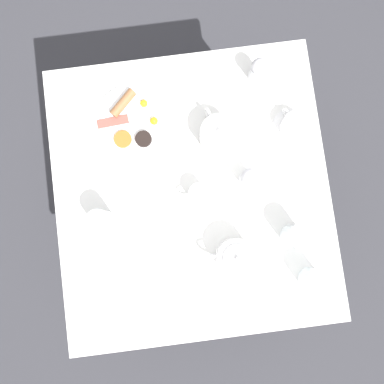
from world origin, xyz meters
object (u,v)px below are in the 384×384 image
(water_glass_tall, at_px, (313,280))
(fork_by_plate, at_px, (161,239))
(teapot_near, at_px, (235,257))
(pepper_grinder, at_px, (258,70))
(water_glass_short, at_px, (101,221))
(creamer_jug, at_px, (198,193))
(salt_grinder, at_px, (248,177))
(teacup_with_saucer_left, at_px, (294,126))
(breakfast_plate, at_px, (134,121))
(knife_by_plate, at_px, (138,305))
(wine_glass_spare, at_px, (295,236))
(teapot_far, at_px, (218,135))

(water_glass_tall, distance_m, fork_by_plate, 0.51)
(teapot_near, relative_size, pepper_grinder, 1.83)
(pepper_grinder, relative_size, fork_by_plate, 0.70)
(fork_by_plate, bearing_deg, water_glass_short, -24.57)
(creamer_jug, height_order, salt_grinder, salt_grinder)
(water_glass_tall, bearing_deg, teacup_with_saucer_left, -92.22)
(breakfast_plate, height_order, knife_by_plate, breakfast_plate)
(teacup_with_saucer_left, bearing_deg, water_glass_tall, 87.78)
(salt_grinder, bearing_deg, water_glass_tall, 114.48)
(wine_glass_spare, bearing_deg, pepper_grinder, -85.86)
(water_glass_tall, relative_size, pepper_grinder, 0.88)
(breakfast_plate, relative_size, teapot_far, 1.36)
(pepper_grinder, bearing_deg, teacup_with_saucer_left, 116.23)
(salt_grinder, bearing_deg, teapot_far, -63.45)
(teapot_near, xyz_separation_m, water_glass_short, (0.42, -0.17, 0.01))
(breakfast_plate, bearing_deg, water_glass_short, 67.35)
(water_glass_tall, distance_m, water_glass_short, 0.71)
(water_glass_short, height_order, fork_by_plate, water_glass_short)
(teapot_near, xyz_separation_m, teapot_far, (-0.00, -0.41, 0.00))
(teapot_near, bearing_deg, breakfast_plate, 131.05)
(teapot_near, relative_size, teacup_with_saucer_left, 1.46)
(teapot_near, distance_m, teapot_far, 0.41)
(water_glass_short, relative_size, wine_glass_spare, 0.94)
(water_glass_short, height_order, pepper_grinder, pepper_grinder)
(teacup_with_saucer_left, bearing_deg, water_glass_short, 19.33)
(wine_glass_spare, distance_m, pepper_grinder, 0.57)
(water_glass_tall, relative_size, wine_glass_spare, 0.87)
(teacup_with_saucer_left, distance_m, salt_grinder, 0.24)
(teapot_near, xyz_separation_m, fork_by_plate, (0.23, -0.09, -0.05))
(teacup_with_saucer_left, height_order, pepper_grinder, pepper_grinder)
(fork_by_plate, bearing_deg, creamer_jug, -136.40)
(creamer_jug, relative_size, pepper_grinder, 0.79)
(creamer_jug, distance_m, pepper_grinder, 0.46)
(teapot_near, xyz_separation_m, knife_by_plate, (0.34, 0.12, -0.05))
(water_glass_short, xyz_separation_m, creamer_jug, (-0.32, -0.05, -0.02))
(teapot_far, bearing_deg, salt_grinder, 8.79)
(breakfast_plate, xyz_separation_m, fork_by_plate, (-0.04, 0.41, -0.01))
(breakfast_plate, bearing_deg, wine_glass_spare, 136.50)
(water_glass_short, xyz_separation_m, salt_grinder, (-0.49, -0.08, 0.00))
(breakfast_plate, bearing_deg, water_glass_tall, 130.65)
(salt_grinder, bearing_deg, teapot_near, 72.96)
(breakfast_plate, bearing_deg, fork_by_plate, 96.18)
(water_glass_tall, bearing_deg, creamer_jug, -44.46)
(water_glass_short, bearing_deg, salt_grinder, -170.69)
(breakfast_plate, distance_m, pepper_grinder, 0.46)
(teapot_near, relative_size, water_glass_tall, 2.08)
(water_glass_tall, height_order, creamer_jug, water_glass_tall)
(wine_glass_spare, bearing_deg, water_glass_short, -11.65)
(teapot_far, xyz_separation_m, knife_by_plate, (0.34, 0.52, -0.05))
(water_glass_tall, xyz_separation_m, fork_by_plate, (0.47, -0.19, -0.05))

